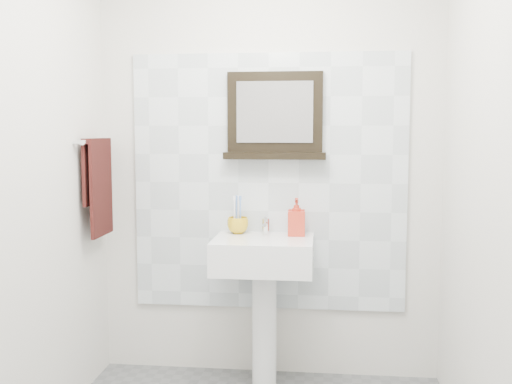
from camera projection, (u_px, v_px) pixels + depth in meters
back_wall at (269, 166)px, 3.51m from camera, size 2.00×0.01×2.50m
front_wall at (180, 222)px, 1.34m from camera, size 2.00×0.01×2.50m
left_wall at (11, 179)px, 2.53m from camera, size 0.01×2.20×2.50m
right_wall at (500, 184)px, 2.31m from camera, size 0.01×2.20×2.50m
splashback at (269, 183)px, 3.51m from camera, size 1.60×0.02×1.50m
pedestal_sink at (264, 270)px, 3.35m from camera, size 0.55×0.44×0.96m
toothbrush_cup at (238, 225)px, 3.47m from camera, size 0.13×0.13×0.10m
toothbrushes at (237, 212)px, 3.46m from camera, size 0.05×0.04×0.21m
soap_dispenser at (296, 217)px, 3.40m from camera, size 0.10×0.10×0.21m
framed_mirror at (275, 118)px, 3.44m from camera, size 0.59×0.11×0.50m
towel_bar at (96, 142)px, 3.34m from camera, size 0.07×0.40×0.03m
hand_towel at (98, 179)px, 3.37m from camera, size 0.06×0.30×0.55m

